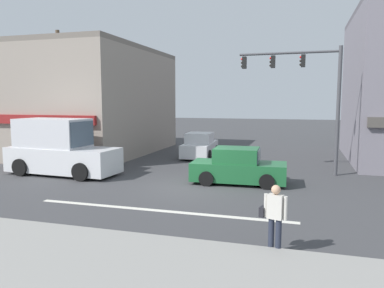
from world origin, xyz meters
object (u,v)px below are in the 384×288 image
at_px(traffic_light_mast, 310,87).
at_px(sedan_crossing_leftbound, 238,167).
at_px(utility_pole_near_left, 60,96).
at_px(box_truck_crossing_center, 59,149).
at_px(sedan_parked_curbside, 200,146).
at_px(pedestrian_foreground_with_bag, 274,215).

distance_m(traffic_light_mast, sedan_crossing_leftbound, 5.60).
bearing_deg(utility_pole_near_left, traffic_light_mast, 3.50).
xyz_separation_m(box_truck_crossing_center, sedan_parked_curbside, (5.14, 7.44, -0.54)).
xyz_separation_m(utility_pole_near_left, sedan_crossing_leftbound, (10.63, -2.29, -3.21)).
xyz_separation_m(utility_pole_near_left, box_truck_crossing_center, (1.83, -2.76, -2.66)).
xyz_separation_m(utility_pole_near_left, pedestrian_foreground_with_bag, (12.72, -9.59, -2.96)).
bearing_deg(utility_pole_near_left, sedan_crossing_leftbound, -12.17).
distance_m(utility_pole_near_left, sedan_crossing_leftbound, 11.34).
distance_m(box_truck_crossing_center, pedestrian_foreground_with_bag, 12.86).
bearing_deg(traffic_light_mast, box_truck_crossing_center, -163.05).
relative_size(utility_pole_near_left, box_truck_crossing_center, 1.32).
bearing_deg(pedestrian_foreground_with_bag, utility_pole_near_left, 142.99).
xyz_separation_m(sedan_parked_curbside, pedestrian_foreground_with_bag, (5.75, -14.27, 0.24)).
bearing_deg(traffic_light_mast, sedan_parked_curbside, 149.78).
height_order(utility_pole_near_left, pedestrian_foreground_with_bag, utility_pole_near_left).
xyz_separation_m(utility_pole_near_left, traffic_light_mast, (13.59, 0.83, 0.38)).
relative_size(box_truck_crossing_center, sedan_parked_curbside, 1.36).
height_order(traffic_light_mast, sedan_parked_curbside, traffic_light_mast).
height_order(box_truck_crossing_center, pedestrian_foreground_with_bag, box_truck_crossing_center).
bearing_deg(pedestrian_foreground_with_bag, traffic_light_mast, 85.21).
distance_m(traffic_light_mast, sedan_parked_curbside, 8.46).
height_order(box_truck_crossing_center, sedan_crossing_leftbound, box_truck_crossing_center).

